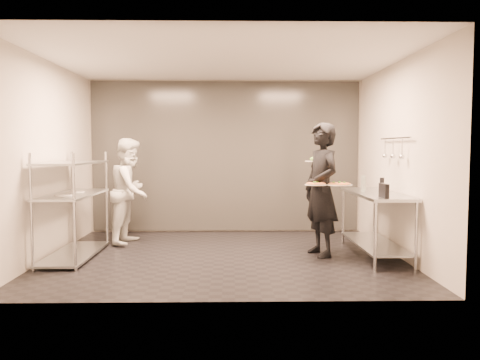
{
  "coord_description": "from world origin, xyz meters",
  "views": [
    {
      "loc": [
        0.1,
        -6.65,
        1.57
      ],
      "look_at": [
        0.23,
        0.04,
        1.1
      ],
      "focal_mm": 35.0,
      "sensor_mm": 36.0,
      "label": 1
    }
  ],
  "objects_px": {
    "chef": "(130,191)",
    "pos_monitor": "(384,191)",
    "bottle_green": "(364,184)",
    "salad_plate": "(314,160)",
    "waiter": "(321,190)",
    "prep_counter": "(375,213)",
    "bottle_clear": "(363,182)",
    "pass_rack": "(73,204)",
    "pizza_plate_near": "(316,184)",
    "bottle_dark": "(382,185)",
    "pizza_plate_far": "(340,184)"
  },
  "relations": [
    {
      "from": "pizza_plate_far",
      "to": "bottle_green",
      "type": "height_order",
      "value": "bottle_green"
    },
    {
      "from": "bottle_clear",
      "to": "prep_counter",
      "type": "bearing_deg",
      "value": -92.47
    },
    {
      "from": "pass_rack",
      "to": "bottle_green",
      "type": "relative_size",
      "value": 6.84
    },
    {
      "from": "bottle_clear",
      "to": "bottle_green",
      "type": "bearing_deg",
      "value": -105.25
    },
    {
      "from": "waiter",
      "to": "bottle_green",
      "type": "relative_size",
      "value": 8.21
    },
    {
      "from": "bottle_clear",
      "to": "bottle_dark",
      "type": "relative_size",
      "value": 0.84
    },
    {
      "from": "pass_rack",
      "to": "pizza_plate_far",
      "type": "height_order",
      "value": "pass_rack"
    },
    {
      "from": "pizza_plate_far",
      "to": "pass_rack",
      "type": "bearing_deg",
      "value": 176.79
    },
    {
      "from": "pos_monitor",
      "to": "bottle_green",
      "type": "bearing_deg",
      "value": 89.58
    },
    {
      "from": "chef",
      "to": "pos_monitor",
      "type": "relative_size",
      "value": 6.67
    },
    {
      "from": "bottle_green",
      "to": "pos_monitor",
      "type": "bearing_deg",
      "value": -89.11
    },
    {
      "from": "pos_monitor",
      "to": "bottle_clear",
      "type": "height_order",
      "value": "pos_monitor"
    },
    {
      "from": "pass_rack",
      "to": "waiter",
      "type": "height_order",
      "value": "waiter"
    },
    {
      "from": "pass_rack",
      "to": "chef",
      "type": "relative_size",
      "value": 0.93
    },
    {
      "from": "pass_rack",
      "to": "bottle_dark",
      "type": "relative_size",
      "value": 7.43
    },
    {
      "from": "chef",
      "to": "salad_plate",
      "type": "distance_m",
      "value": 3.02
    },
    {
      "from": "pass_rack",
      "to": "waiter",
      "type": "distance_m",
      "value": 3.56
    },
    {
      "from": "pass_rack",
      "to": "waiter",
      "type": "bearing_deg",
      "value": 0.55
    },
    {
      "from": "salad_plate",
      "to": "pos_monitor",
      "type": "xyz_separation_m",
      "value": [
        0.72,
        -1.01,
        -0.37
      ]
    },
    {
      "from": "pizza_plate_near",
      "to": "bottle_clear",
      "type": "height_order",
      "value": "bottle_clear"
    },
    {
      "from": "pizza_plate_near",
      "to": "bottle_clear",
      "type": "bearing_deg",
      "value": 45.45
    },
    {
      "from": "prep_counter",
      "to": "salad_plate",
      "type": "bearing_deg",
      "value": 160.78
    },
    {
      "from": "pass_rack",
      "to": "bottle_clear",
      "type": "bearing_deg",
      "value": 10.01
    },
    {
      "from": "chef",
      "to": "pizza_plate_near",
      "type": "xyz_separation_m",
      "value": [
        2.83,
        -1.17,
        0.2
      ]
    },
    {
      "from": "waiter",
      "to": "salad_plate",
      "type": "bearing_deg",
      "value": 174.65
    },
    {
      "from": "waiter",
      "to": "pass_rack",
      "type": "bearing_deg",
      "value": -108.34
    },
    {
      "from": "salad_plate",
      "to": "bottle_green",
      "type": "xyz_separation_m",
      "value": [
        0.71,
        -0.14,
        -0.34
      ]
    },
    {
      "from": "pass_rack",
      "to": "pos_monitor",
      "type": "relative_size",
      "value": 6.22
    },
    {
      "from": "salad_plate",
      "to": "pos_monitor",
      "type": "height_order",
      "value": "salad_plate"
    },
    {
      "from": "prep_counter",
      "to": "salad_plate",
      "type": "relative_size",
      "value": 6.71
    },
    {
      "from": "chef",
      "to": "bottle_dark",
      "type": "distance_m",
      "value": 3.95
    },
    {
      "from": "pizza_plate_near",
      "to": "bottle_clear",
      "type": "relative_size",
      "value": 1.7
    },
    {
      "from": "salad_plate",
      "to": "bottle_clear",
      "type": "bearing_deg",
      "value": 28.4
    },
    {
      "from": "waiter",
      "to": "pizza_plate_far",
      "type": "distance_m",
      "value": 0.33
    },
    {
      "from": "prep_counter",
      "to": "chef",
      "type": "distance_m",
      "value": 3.87
    },
    {
      "from": "pass_rack",
      "to": "salad_plate",
      "type": "bearing_deg",
      "value": 4.86
    },
    {
      "from": "salad_plate",
      "to": "bottle_green",
      "type": "distance_m",
      "value": 0.8
    },
    {
      "from": "pos_monitor",
      "to": "bottle_dark",
      "type": "bearing_deg",
      "value": 72.6
    },
    {
      "from": "pizza_plate_far",
      "to": "salad_plate",
      "type": "height_order",
      "value": "salad_plate"
    },
    {
      "from": "salad_plate",
      "to": "pos_monitor",
      "type": "relative_size",
      "value": 1.04
    },
    {
      "from": "waiter",
      "to": "pos_monitor",
      "type": "relative_size",
      "value": 7.47
    },
    {
      "from": "prep_counter",
      "to": "waiter",
      "type": "xyz_separation_m",
      "value": [
        -0.78,
        0.03,
        0.33
      ]
    },
    {
      "from": "prep_counter",
      "to": "pass_rack",
      "type": "bearing_deg",
      "value": -179.97
    },
    {
      "from": "pizza_plate_far",
      "to": "pos_monitor",
      "type": "xyz_separation_m",
      "value": [
        0.45,
        -0.51,
        -0.05
      ]
    },
    {
      "from": "chef",
      "to": "bottle_dark",
      "type": "xyz_separation_m",
      "value": [
        3.81,
        -1.0,
        0.17
      ]
    },
    {
      "from": "bottle_green",
      "to": "bottle_clear",
      "type": "bearing_deg",
      "value": 74.75
    },
    {
      "from": "salad_plate",
      "to": "bottle_clear",
      "type": "xyz_separation_m",
      "value": [
        0.88,
        0.47,
        -0.37
      ]
    },
    {
      "from": "pass_rack",
      "to": "waiter",
      "type": "xyz_separation_m",
      "value": [
        3.55,
        0.03,
        0.19
      ]
    },
    {
      "from": "salad_plate",
      "to": "waiter",
      "type": "bearing_deg",
      "value": -76.45
    },
    {
      "from": "prep_counter",
      "to": "bottle_clear",
      "type": "bearing_deg",
      "value": 87.53
    }
  ]
}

